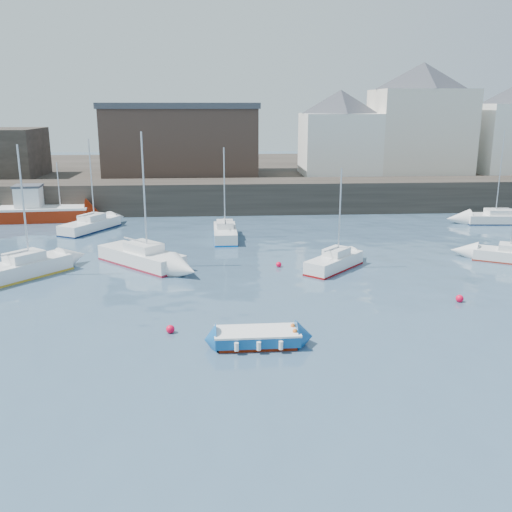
{
  "coord_description": "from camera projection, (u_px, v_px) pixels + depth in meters",
  "views": [
    {
      "loc": [
        -2.17,
        -20.61,
        10.18
      ],
      "look_at": [
        0.0,
        12.0,
        1.5
      ],
      "focal_mm": 40.0,
      "sensor_mm": 36.0,
      "label": 1
    }
  ],
  "objects": [
    {
      "name": "sailboat_a",
      "position": [
        22.0,
        269.0,
        34.61
      ],
      "size": [
        5.45,
        5.94,
        7.96
      ],
      "color": "white",
      "rests_on": "ground"
    },
    {
      "name": "sailboat_f",
      "position": [
        225.0,
        233.0,
        44.61
      ],
      "size": [
        1.81,
        5.45,
        7.05
      ],
      "color": "white",
      "rests_on": "ground"
    },
    {
      "name": "sailboat_c",
      "position": [
        334.0,
        262.0,
        36.35
      ],
      "size": [
        4.43,
        4.64,
        6.4
      ],
      "color": "white",
      "rests_on": "ground"
    },
    {
      "name": "sailboat_h",
      "position": [
        90.0,
        225.0,
        47.53
      ],
      "size": [
        4.44,
        6.04,
        7.53
      ],
      "color": "white",
      "rests_on": "ground"
    },
    {
      "name": "quay_wall",
      "position": [
        240.0,
        196.0,
        56.0
      ],
      "size": [
        90.0,
        5.0,
        3.0
      ],
      "primitive_type": "cube",
      "color": "#28231E",
      "rests_on": "ground"
    },
    {
      "name": "bldg_east_d",
      "position": [
        339.0,
        132.0,
        61.47
      ],
      "size": [
        11.14,
        11.14,
        8.95
      ],
      "color": "white",
      "rests_on": "land_strip"
    },
    {
      "name": "bldg_east_a",
      "position": [
        420.0,
        118.0,
        62.16
      ],
      "size": [
        13.36,
        13.36,
        11.8
      ],
      "color": "beige",
      "rests_on": "land_strip"
    },
    {
      "name": "water",
      "position": [
        276.0,
        370.0,
        22.63
      ],
      "size": [
        220.0,
        220.0,
        0.0
      ],
      "primitive_type": "plane",
      "color": "#2D4760",
      "rests_on": "ground"
    },
    {
      "name": "fishing_boat",
      "position": [
        41.0,
        210.0,
        51.56
      ],
      "size": [
        8.1,
        3.5,
        5.25
      ],
      "color": "maroon",
      "rests_on": "ground"
    },
    {
      "name": "buoy_far",
      "position": [
        279.0,
        267.0,
        36.99
      ],
      "size": [
        0.36,
        0.36,
        0.36
      ],
      "primitive_type": "sphere",
      "color": "#FB072F",
      "rests_on": "ground"
    },
    {
      "name": "buoy_near",
      "position": [
        170.0,
        333.0,
        26.3
      ],
      "size": [
        0.39,
        0.39,
        0.39
      ],
      "primitive_type": "sphere",
      "color": "#FB072F",
      "rests_on": "ground"
    },
    {
      "name": "warehouse",
      "position": [
        182.0,
        139.0,
        62.01
      ],
      "size": [
        16.4,
        10.4,
        7.6
      ],
      "color": "#3D2D26",
      "rests_on": "land_strip"
    },
    {
      "name": "sailboat_g",
      "position": [
        502.0,
        218.0,
        50.49
      ],
      "size": [
        6.53,
        2.49,
        8.11
      ],
      "color": "white",
      "rests_on": "ground"
    },
    {
      "name": "blue_dinghy",
      "position": [
        257.0,
        337.0,
        24.8
      ],
      "size": [
        3.75,
        1.98,
        0.71
      ],
      "color": "maroon",
      "rests_on": "ground"
    },
    {
      "name": "land_strip",
      "position": [
        235.0,
        175.0,
        73.38
      ],
      "size": [
        90.0,
        32.0,
        2.8
      ],
      "primitive_type": "cube",
      "color": "#28231E",
      "rests_on": "ground"
    },
    {
      "name": "sailboat_b",
      "position": [
        141.0,
        257.0,
        37.29
      ],
      "size": [
        6.25,
        6.24,
        8.61
      ],
      "color": "white",
      "rests_on": "ground"
    },
    {
      "name": "buoy_mid",
      "position": [
        459.0,
        302.0,
        30.43
      ],
      "size": [
        0.41,
        0.41,
        0.41
      ],
      "primitive_type": "sphere",
      "color": "#FB072F",
      "rests_on": "ground"
    }
  ]
}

